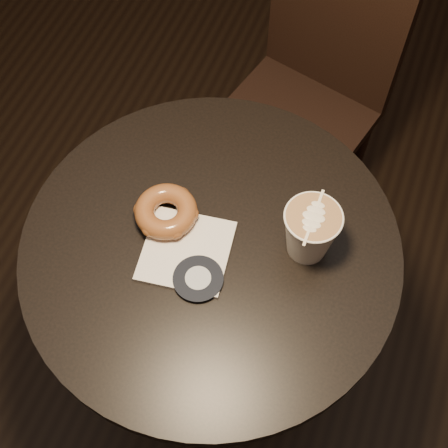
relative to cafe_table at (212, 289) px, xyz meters
The scene contains 5 objects.
cafe_table is the anchor object (origin of this frame).
chair 0.67m from the cafe_table, 87.78° to the left, with size 0.45×0.45×0.94m.
pastry_bag 0.21m from the cafe_table, 139.93° to the right, with size 0.15×0.15×0.01m, color white.
doughnut 0.25m from the cafe_table, 167.13° to the left, with size 0.12×0.12×0.04m, color brown.
latte_cup 0.31m from the cafe_table, 18.48° to the left, with size 0.10×0.10×0.11m, color white, non-canonical shape.
Camera 1 is at (0.21, -0.49, 1.76)m, focal length 50.00 mm.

